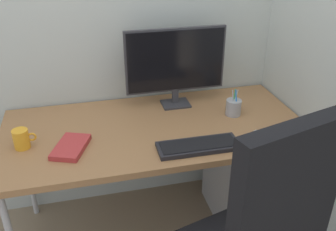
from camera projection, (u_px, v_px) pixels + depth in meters
name	position (u px, v px, depth m)	size (l,w,h in m)	color
ground_plane	(157.00, 228.00, 2.38)	(8.00, 8.00, 0.00)	gray
desk	(155.00, 133.00, 2.05)	(1.66, 0.79, 0.76)	#996B42
filing_cabinet	(246.00, 177.00, 2.36)	(0.39, 0.54, 0.61)	#9EA0A5
monitor	(176.00, 63.00, 2.14)	(0.60, 0.13, 0.47)	#333338
keyboard	(198.00, 146.00, 1.83)	(0.41, 0.15, 0.03)	black
mouse	(258.00, 135.00, 1.91)	(0.06, 0.10, 0.04)	#9EA0A5
pen_holder	(234.00, 107.00, 2.13)	(0.09, 0.09, 0.16)	#9EA0A5
notebook	(71.00, 147.00, 1.81)	(0.14, 0.23, 0.03)	#B23333
coffee_mug	(22.00, 139.00, 1.81)	(0.11, 0.08, 0.10)	orange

